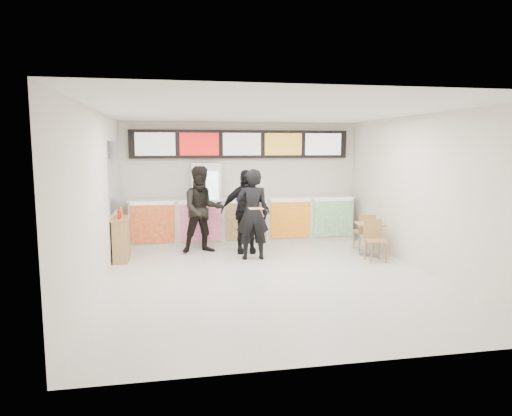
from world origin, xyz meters
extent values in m
plane|color=beige|center=(0.00, 0.00, 0.00)|extent=(7.00, 7.00, 0.00)
plane|color=white|center=(0.00, 0.00, 3.00)|extent=(7.00, 7.00, 0.00)
plane|color=silver|center=(0.00, 3.50, 1.50)|extent=(6.00, 0.00, 6.00)
plane|color=silver|center=(-3.00, 0.00, 1.50)|extent=(0.00, 7.00, 7.00)
plane|color=silver|center=(3.00, 0.00, 1.50)|extent=(0.00, 7.00, 7.00)
cube|color=silver|center=(0.00, 3.10, 0.55)|extent=(5.50, 0.70, 1.10)
cube|color=silver|center=(0.00, 3.10, 1.12)|extent=(5.56, 0.76, 0.04)
cube|color=red|center=(-2.20, 2.72, 0.61)|extent=(0.99, 0.02, 0.90)
cube|color=#F837AE|center=(-1.10, 2.72, 0.61)|extent=(0.99, 0.02, 0.90)
cube|color=brown|center=(0.00, 2.72, 0.61)|extent=(0.99, 0.02, 0.90)
cube|color=yellow|center=(1.10, 2.72, 0.61)|extent=(0.99, 0.02, 0.90)
cube|color=green|center=(2.20, 2.72, 0.61)|extent=(0.99, 0.02, 0.90)
cube|color=black|center=(0.00, 3.42, 2.45)|extent=(5.50, 0.12, 0.70)
cube|color=silver|center=(-2.12, 3.35, 2.45)|extent=(0.95, 0.02, 0.55)
cube|color=red|center=(-1.06, 3.35, 2.45)|extent=(0.95, 0.02, 0.55)
cube|color=silver|center=(0.00, 3.35, 2.45)|extent=(0.95, 0.02, 0.55)
cube|color=gold|center=(1.06, 3.35, 2.45)|extent=(0.95, 0.02, 0.55)
cube|color=white|center=(2.12, 3.35, 2.45)|extent=(0.95, 0.02, 0.55)
cube|color=white|center=(-0.93, 3.12, 1.00)|extent=(0.70, 0.65, 2.00)
cube|color=white|center=(-0.93, 2.78, 1.05)|extent=(0.54, 0.02, 1.50)
cylinder|color=#1A923E|center=(-1.14, 2.82, 0.45)|extent=(0.07, 0.07, 0.22)
cylinder|color=orange|center=(-1.00, 2.82, 0.45)|extent=(0.07, 0.07, 0.22)
cylinder|color=red|center=(-0.86, 2.82, 0.45)|extent=(0.07, 0.07, 0.22)
cylinder|color=#1653A9|center=(-0.72, 2.82, 0.45)|extent=(0.07, 0.07, 0.22)
cylinder|color=orange|center=(-1.14, 2.82, 0.83)|extent=(0.07, 0.07, 0.22)
cylinder|color=red|center=(-1.00, 2.82, 0.83)|extent=(0.07, 0.07, 0.22)
cylinder|color=#1653A9|center=(-0.86, 2.82, 0.83)|extent=(0.07, 0.07, 0.22)
cylinder|color=#1A923E|center=(-0.72, 2.82, 0.83)|extent=(0.07, 0.07, 0.22)
cylinder|color=red|center=(-1.14, 2.82, 1.21)|extent=(0.07, 0.07, 0.22)
cylinder|color=#1653A9|center=(-1.00, 2.82, 1.21)|extent=(0.07, 0.07, 0.22)
cylinder|color=#1A923E|center=(-0.86, 2.82, 1.21)|extent=(0.07, 0.07, 0.22)
cylinder|color=orange|center=(-0.72, 2.82, 1.21)|extent=(0.07, 0.07, 0.22)
cylinder|color=#1653A9|center=(-1.14, 2.82, 1.59)|extent=(0.07, 0.07, 0.22)
cylinder|color=#1A923E|center=(-1.00, 2.82, 1.59)|extent=(0.07, 0.07, 0.22)
cylinder|color=orange|center=(-0.86, 2.82, 1.59)|extent=(0.07, 0.07, 0.22)
cylinder|color=red|center=(-0.72, 2.82, 1.59)|extent=(0.07, 0.07, 0.22)
cube|color=#B2B7BF|center=(-2.99, 2.45, 1.75)|extent=(0.01, 2.00, 1.50)
imported|color=black|center=(-0.09, 1.39, 0.96)|extent=(0.73, 0.50, 1.93)
imported|color=black|center=(-1.08, 2.23, 0.98)|extent=(1.05, 0.87, 1.96)
imported|color=black|center=(-0.14, 2.03, 0.94)|extent=(1.13, 0.53, 1.88)
cube|color=beige|center=(-0.09, 0.94, 1.15)|extent=(0.28, 0.28, 0.01)
cone|color=#CC7233|center=(-0.09, 0.94, 1.16)|extent=(0.36, 0.36, 0.02)
cube|color=#A07849|center=(2.50, 1.23, 0.70)|extent=(0.67, 0.67, 0.04)
cylinder|color=gray|center=(2.50, 1.23, 0.35)|extent=(0.08, 0.08, 0.69)
cylinder|color=gray|center=(2.50, 1.23, 0.01)|extent=(0.42, 0.42, 0.03)
cube|color=#A07849|center=(2.40, 0.71, 0.43)|extent=(0.47, 0.47, 0.04)
cube|color=#A07849|center=(2.40, 0.89, 0.66)|extent=(0.38, 0.10, 0.41)
cube|color=#A07849|center=(2.60, 1.75, 0.43)|extent=(0.47, 0.47, 0.04)
cube|color=#A07849|center=(2.60, 1.57, 0.66)|extent=(0.38, 0.10, 0.41)
cube|color=#A07849|center=(-2.82, 1.77, 0.44)|extent=(0.29, 0.78, 0.87)
cube|color=#A07849|center=(-2.82, 1.77, 0.89)|extent=(0.33, 0.81, 0.04)
cylinder|color=red|center=(-2.82, 1.55, 1.00)|extent=(0.06, 0.06, 0.17)
cylinder|color=red|center=(-2.82, 1.72, 1.00)|extent=(0.06, 0.06, 0.17)
cylinder|color=yellow|center=(-2.82, 1.88, 1.00)|extent=(0.06, 0.06, 0.17)
cylinder|color=brown|center=(-2.82, 2.04, 1.00)|extent=(0.06, 0.06, 0.17)
camera|label=1|loc=(-1.75, -8.00, 2.37)|focal=32.00mm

